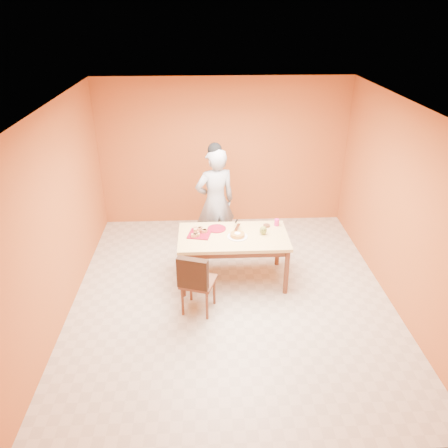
{
  "coord_description": "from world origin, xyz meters",
  "views": [
    {
      "loc": [
        -0.35,
        -5.14,
        3.79
      ],
      "look_at": [
        -0.09,
        0.3,
        1.02
      ],
      "focal_mm": 35.0,
      "sensor_mm": 36.0,
      "label": 1
    }
  ],
  "objects_px": {
    "red_dinner_plate": "(217,229)",
    "sponge_cake": "(237,235)",
    "dining_table": "(233,241)",
    "magenta_glass": "(277,222)",
    "person": "(215,202)",
    "egg_ornament": "(263,230)",
    "checker_tin": "(267,226)",
    "dining_chair": "(198,281)",
    "pastry_platter": "(200,234)"
  },
  "relations": [
    {
      "from": "person",
      "to": "sponge_cake",
      "type": "distance_m",
      "value": 0.97
    },
    {
      "from": "egg_ornament",
      "to": "red_dinner_plate",
      "type": "bearing_deg",
      "value": 156.05
    },
    {
      "from": "person",
      "to": "red_dinner_plate",
      "type": "height_order",
      "value": "person"
    },
    {
      "from": "egg_ornament",
      "to": "dining_table",
      "type": "bearing_deg",
      "value": 174.0
    },
    {
      "from": "dining_chair",
      "to": "sponge_cake",
      "type": "relative_size",
      "value": 4.45
    },
    {
      "from": "dining_chair",
      "to": "pastry_platter",
      "type": "distance_m",
      "value": 0.83
    },
    {
      "from": "person",
      "to": "magenta_glass",
      "type": "relative_size",
      "value": 17.25
    },
    {
      "from": "person",
      "to": "magenta_glass",
      "type": "bearing_deg",
      "value": 129.8
    },
    {
      "from": "pastry_platter",
      "to": "sponge_cake",
      "type": "relative_size",
      "value": 1.5
    },
    {
      "from": "dining_table",
      "to": "sponge_cake",
      "type": "xyz_separation_m",
      "value": [
        0.06,
        -0.05,
        0.13
      ]
    },
    {
      "from": "dining_chair",
      "to": "sponge_cake",
      "type": "height_order",
      "value": "dining_chair"
    },
    {
      "from": "dining_chair",
      "to": "checker_tin",
      "type": "xyz_separation_m",
      "value": [
        1.04,
        0.99,
        0.29
      ]
    },
    {
      "from": "egg_ornament",
      "to": "checker_tin",
      "type": "xyz_separation_m",
      "value": [
        0.09,
        0.25,
        -0.05
      ]
    },
    {
      "from": "magenta_glass",
      "to": "checker_tin",
      "type": "relative_size",
      "value": 1.04
    },
    {
      "from": "checker_tin",
      "to": "red_dinner_plate",
      "type": "bearing_deg",
      "value": -176.21
    },
    {
      "from": "sponge_cake",
      "to": "magenta_glass",
      "type": "xyz_separation_m",
      "value": [
        0.62,
        0.34,
        0.02
      ]
    },
    {
      "from": "dining_table",
      "to": "checker_tin",
      "type": "relative_size",
      "value": 15.86
    },
    {
      "from": "dining_table",
      "to": "magenta_glass",
      "type": "distance_m",
      "value": 0.75
    },
    {
      "from": "red_dinner_plate",
      "to": "magenta_glass",
      "type": "distance_m",
      "value": 0.92
    },
    {
      "from": "dining_table",
      "to": "pastry_platter",
      "type": "relative_size",
      "value": 5.1
    },
    {
      "from": "sponge_cake",
      "to": "checker_tin",
      "type": "height_order",
      "value": "sponge_cake"
    },
    {
      "from": "dining_chair",
      "to": "pastry_platter",
      "type": "bearing_deg",
      "value": 106.12
    },
    {
      "from": "magenta_glass",
      "to": "dining_table",
      "type": "bearing_deg",
      "value": -157.16
    },
    {
      "from": "red_dinner_plate",
      "to": "egg_ornament",
      "type": "bearing_deg",
      "value": -16.52
    },
    {
      "from": "dining_table",
      "to": "magenta_glass",
      "type": "height_order",
      "value": "magenta_glass"
    },
    {
      "from": "red_dinner_plate",
      "to": "magenta_glass",
      "type": "xyz_separation_m",
      "value": [
        0.91,
        0.08,
        0.04
      ]
    },
    {
      "from": "egg_ornament",
      "to": "checker_tin",
      "type": "height_order",
      "value": "egg_ornament"
    },
    {
      "from": "pastry_platter",
      "to": "egg_ornament",
      "type": "xyz_separation_m",
      "value": [
        0.93,
        -0.04,
        0.06
      ]
    },
    {
      "from": "sponge_cake",
      "to": "person",
      "type": "bearing_deg",
      "value": 107.55
    },
    {
      "from": "dining_table",
      "to": "magenta_glass",
      "type": "xyz_separation_m",
      "value": [
        0.68,
        0.29,
        0.15
      ]
    },
    {
      "from": "person",
      "to": "egg_ornament",
      "type": "distance_m",
      "value": 1.1
    },
    {
      "from": "dining_table",
      "to": "red_dinner_plate",
      "type": "relative_size",
      "value": 5.84
    },
    {
      "from": "dining_table",
      "to": "magenta_glass",
      "type": "bearing_deg",
      "value": 22.84
    },
    {
      "from": "sponge_cake",
      "to": "magenta_glass",
      "type": "height_order",
      "value": "magenta_glass"
    },
    {
      "from": "dining_table",
      "to": "person",
      "type": "xyz_separation_m",
      "value": [
        -0.23,
        0.87,
        0.24
      ]
    },
    {
      "from": "person",
      "to": "checker_tin",
      "type": "height_order",
      "value": "person"
    },
    {
      "from": "red_dinner_plate",
      "to": "dining_table",
      "type": "bearing_deg",
      "value": -41.98
    },
    {
      "from": "red_dinner_plate",
      "to": "sponge_cake",
      "type": "relative_size",
      "value": 1.31
    },
    {
      "from": "dining_chair",
      "to": "person",
      "type": "bearing_deg",
      "value": 97.99
    },
    {
      "from": "magenta_glass",
      "to": "sponge_cake",
      "type": "bearing_deg",
      "value": -151.62
    },
    {
      "from": "magenta_glass",
      "to": "checker_tin",
      "type": "bearing_deg",
      "value": -170.62
    },
    {
      "from": "person",
      "to": "checker_tin",
      "type": "distance_m",
      "value": 0.98
    },
    {
      "from": "red_dinner_plate",
      "to": "egg_ornament",
      "type": "height_order",
      "value": "egg_ornament"
    },
    {
      "from": "red_dinner_plate",
      "to": "magenta_glass",
      "type": "height_order",
      "value": "magenta_glass"
    },
    {
      "from": "dining_chair",
      "to": "sponge_cake",
      "type": "bearing_deg",
      "value": 67.93
    },
    {
      "from": "pastry_platter",
      "to": "magenta_glass",
      "type": "xyz_separation_m",
      "value": [
        1.17,
        0.24,
        0.04
      ]
    },
    {
      "from": "dining_table",
      "to": "pastry_platter",
      "type": "height_order",
      "value": "pastry_platter"
    },
    {
      "from": "dining_table",
      "to": "dining_chair",
      "type": "height_order",
      "value": "dining_chair"
    },
    {
      "from": "magenta_glass",
      "to": "person",
      "type": "bearing_deg",
      "value": 147.3
    },
    {
      "from": "sponge_cake",
      "to": "magenta_glass",
      "type": "relative_size",
      "value": 1.98
    }
  ]
}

